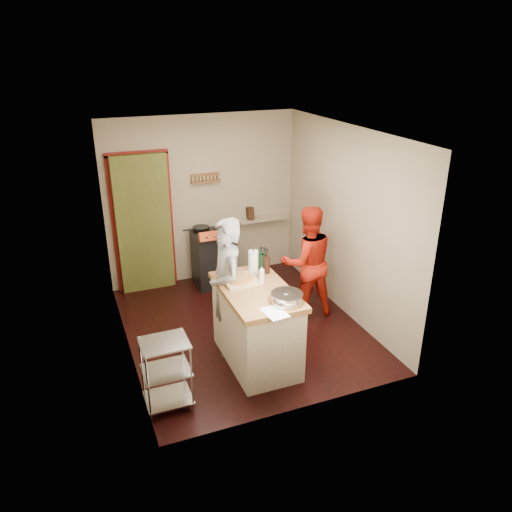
# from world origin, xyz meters

# --- Properties ---
(floor) EXTENTS (3.50, 3.50, 0.00)m
(floor) POSITION_xyz_m (0.00, 0.00, 0.00)
(floor) COLOR black
(floor) RESTS_ON ground
(back_wall) EXTENTS (3.00, 0.44, 2.60)m
(back_wall) POSITION_xyz_m (-0.64, 1.78, 1.13)
(back_wall) COLOR gray
(back_wall) RESTS_ON ground
(left_wall) EXTENTS (0.04, 3.50, 2.60)m
(left_wall) POSITION_xyz_m (-1.50, 0.00, 1.30)
(left_wall) COLOR gray
(left_wall) RESTS_ON ground
(right_wall) EXTENTS (0.04, 3.50, 2.60)m
(right_wall) POSITION_xyz_m (1.50, 0.00, 1.30)
(right_wall) COLOR gray
(right_wall) RESTS_ON ground
(ceiling) EXTENTS (3.00, 3.50, 0.02)m
(ceiling) POSITION_xyz_m (0.00, 0.00, 2.61)
(ceiling) COLOR white
(ceiling) RESTS_ON back_wall
(stove) EXTENTS (0.60, 0.63, 1.00)m
(stove) POSITION_xyz_m (0.05, 1.42, 0.45)
(stove) COLOR black
(stove) RESTS_ON ground
(wire_shelving) EXTENTS (0.48, 0.40, 0.80)m
(wire_shelving) POSITION_xyz_m (-1.28, -1.20, 0.44)
(wire_shelving) COLOR silver
(wire_shelving) RESTS_ON ground
(island) EXTENTS (0.75, 1.38, 1.27)m
(island) POSITION_xyz_m (-0.11, -0.77, 0.51)
(island) COLOR beige
(island) RESTS_ON ground
(person_stripe) EXTENTS (0.42, 0.63, 1.72)m
(person_stripe) POSITION_xyz_m (-0.35, -0.41, 0.86)
(person_stripe) COLOR #A0A0A4
(person_stripe) RESTS_ON ground
(person_red) EXTENTS (0.81, 0.66, 1.58)m
(person_red) POSITION_xyz_m (0.96, 0.05, 0.79)
(person_red) COLOR #AE1B0B
(person_red) RESTS_ON ground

